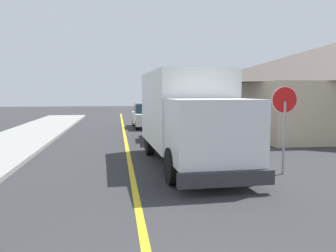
{
  "coord_description": "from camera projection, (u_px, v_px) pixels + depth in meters",
  "views": [
    {
      "loc": [
        -0.42,
        -2.43,
        2.48
      ],
      "look_at": [
        1.19,
        8.56,
        1.4
      ],
      "focal_mm": 37.37,
      "sensor_mm": 36.0,
      "label": 1
    }
  ],
  "objects": [
    {
      "name": "centre_line_yellow",
      "position": [
        130.0,
        161.0,
        12.54
      ],
      "size": [
        0.16,
        56.0,
        0.01
      ],
      "primitive_type": "cube",
      "color": "gold",
      "rests_on": "ground"
    },
    {
      "name": "box_truck",
      "position": [
        188.0,
        113.0,
        11.95
      ],
      "size": [
        2.7,
        7.28,
        3.2
      ],
      "color": "silver",
      "rests_on": "ground"
    },
    {
      "name": "parked_car_mid",
      "position": [
        147.0,
        116.0,
        24.46
      ],
      "size": [
        1.89,
        4.44,
        1.67
      ],
      "color": "silver",
      "rests_on": "ground"
    },
    {
      "name": "house_across_street",
      "position": [
        334.0,
        87.0,
        19.66
      ],
      "size": [
        11.18,
        8.14,
        5.23
      ],
      "color": "tan",
      "rests_on": "ground"
    },
    {
      "name": "parked_car_near",
      "position": [
        166.0,
        125.0,
        18.15
      ],
      "size": [
        1.98,
        4.47,
        1.67
      ],
      "color": "black",
      "rests_on": "ground"
    },
    {
      "name": "stop_sign",
      "position": [
        284.0,
        113.0,
        10.47
      ],
      "size": [
        0.8,
        0.1,
        2.65
      ],
      "color": "gray",
      "rests_on": "ground"
    }
  ]
}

